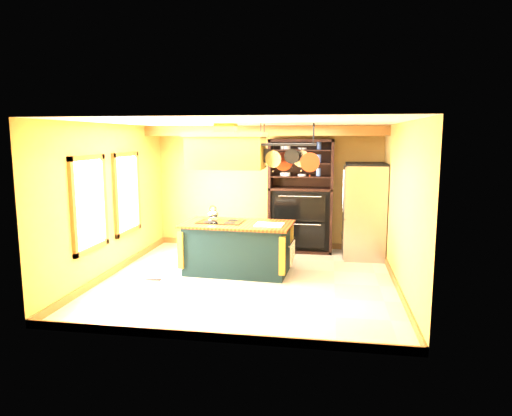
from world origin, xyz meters
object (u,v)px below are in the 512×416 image
(kitchen_island, at_px, (238,247))
(range_hood, at_px, (226,150))
(pot_rack, at_px, (288,152))
(refrigerator, at_px, (364,213))
(hutch, at_px, (301,209))

(kitchen_island, distance_m, range_hood, 1.79)
(range_hood, xyz_separation_m, pot_rack, (1.11, 0.00, -0.03))
(kitchen_island, distance_m, pot_rack, 1.97)
(kitchen_island, relative_size, pot_rack, 1.87)
(range_hood, relative_size, refrigerator, 0.74)
(range_hood, relative_size, hutch, 0.58)
(pot_rack, xyz_separation_m, hutch, (0.12, 1.82, -1.29))
(range_hood, bearing_deg, hutch, 55.90)
(kitchen_island, bearing_deg, pot_rack, 3.33)
(refrigerator, height_order, hutch, hutch)
(pot_rack, relative_size, hutch, 0.45)
(range_hood, height_order, pot_rack, same)
(pot_rack, bearing_deg, kitchen_island, 179.95)
(kitchen_island, relative_size, range_hood, 1.43)
(pot_rack, height_order, hutch, pot_rack)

